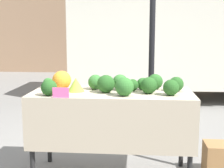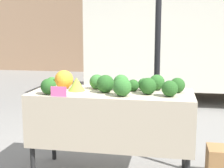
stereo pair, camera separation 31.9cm
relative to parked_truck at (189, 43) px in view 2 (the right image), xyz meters
name	(u,v)px [view 2 (the right image)]	position (x,y,z in m)	size (l,w,h in m)	color
building_facade	(156,4)	(-0.98, 4.57, 1.24)	(16.00, 0.60, 5.04)	#9E7A5B
tent_pole	(157,54)	(-0.55, -3.47, -0.02)	(0.07, 0.07, 2.52)	black
parked_truck	(189,43)	(0.00, 0.00, 0.00)	(4.72, 1.98, 2.42)	silver
market_table	(111,106)	(-0.98, -4.20, -0.51)	(1.65, 0.71, 0.91)	tan
orange_cauliflower	(64,79)	(-1.53, -4.06, -0.27)	(0.20, 0.20, 0.20)	orange
romanesco_head	(77,84)	(-1.35, -4.16, -0.30)	(0.18, 0.18, 0.14)	#93B238
broccoli_head_0	(122,87)	(-0.84, -4.34, -0.28)	(0.18, 0.18, 0.18)	#2D6628
broccoli_head_1	(52,82)	(-1.69, -3.99, -0.31)	(0.11, 0.11, 0.11)	#2D6628
broccoli_head_2	(121,82)	(-0.90, -4.03, -0.29)	(0.16, 0.16, 0.16)	#336B2D
broccoli_head_3	(105,84)	(-1.04, -4.20, -0.28)	(0.18, 0.18, 0.18)	#23511E
broccoli_head_4	(148,86)	(-0.61, -4.21, -0.29)	(0.17, 0.17, 0.17)	#23511E
broccoli_head_5	(97,82)	(-1.17, -4.02, -0.29)	(0.16, 0.16, 0.16)	#336B2D
broccoli_head_6	(157,82)	(-0.53, -3.96, -0.29)	(0.16, 0.16, 0.16)	#285B23
broccoli_head_7	(133,85)	(-0.77, -4.08, -0.31)	(0.12, 0.12, 0.12)	#23511E
broccoli_head_8	(170,89)	(-0.40, -4.28, -0.29)	(0.16, 0.16, 0.16)	#23511E
broccoli_head_9	(177,85)	(-0.32, -4.07, -0.29)	(0.15, 0.15, 0.15)	#23511E
broccoli_head_10	(49,86)	(-1.57, -4.39, -0.29)	(0.16, 0.16, 0.16)	#23511E
broccoli_head_11	(144,84)	(-0.66, -4.02, -0.30)	(0.13, 0.13, 0.13)	#285B23
price_sign	(59,92)	(-1.43, -4.48, -0.32)	(0.16, 0.01, 0.10)	#F45B9E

